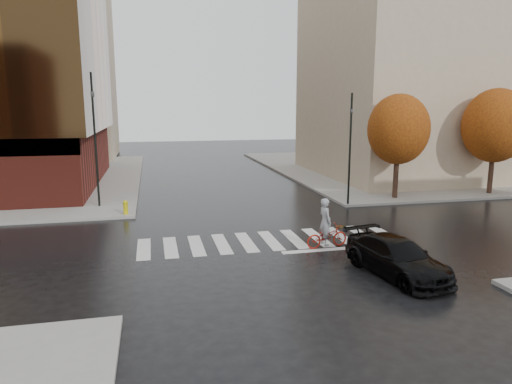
# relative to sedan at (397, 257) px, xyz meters

# --- Properties ---
(ground) EXTENTS (120.00, 120.00, 0.00)m
(ground) POSITION_rel_sedan_xyz_m (-3.27, 4.55, -0.66)
(ground) COLOR black
(ground) RESTS_ON ground
(sidewalk_ne) EXTENTS (30.00, 30.00, 0.15)m
(sidewalk_ne) POSITION_rel_sedan_xyz_m (17.73, 25.55, -0.58)
(sidewalk_ne) COLOR gray
(sidewalk_ne) RESTS_ON ground
(crosswalk) EXTENTS (12.00, 3.00, 0.01)m
(crosswalk) POSITION_rel_sedan_xyz_m (-3.27, 5.05, -0.65)
(crosswalk) COLOR silver
(crosswalk) RESTS_ON ground
(building_ne_tan) EXTENTS (16.00, 16.00, 18.00)m
(building_ne_tan) POSITION_rel_sedan_xyz_m (13.73, 21.55, 8.49)
(building_ne_tan) COLOR tan
(building_ne_tan) RESTS_ON sidewalk_ne
(building_nw_far) EXTENTS (14.00, 12.00, 20.00)m
(building_nw_far) POSITION_rel_sedan_xyz_m (-19.27, 41.55, 9.49)
(building_nw_far) COLOR tan
(building_nw_far) RESTS_ON sidewalk_nw
(tree_ne_a) EXTENTS (3.80, 3.80, 6.50)m
(tree_ne_a) POSITION_rel_sedan_xyz_m (6.73, 11.95, 3.80)
(tree_ne_a) COLOR black
(tree_ne_a) RESTS_ON sidewalk_ne
(tree_ne_b) EXTENTS (4.20, 4.20, 6.89)m
(tree_ne_b) POSITION_rel_sedan_xyz_m (13.73, 11.95, 3.96)
(tree_ne_b) COLOR black
(tree_ne_b) RESTS_ON sidewalk_ne
(sedan) EXTENTS (2.60, 4.79, 1.32)m
(sedan) POSITION_rel_sedan_xyz_m (0.00, 0.00, 0.00)
(sedan) COLOR black
(sedan) RESTS_ON ground
(cyclist) EXTENTS (1.95, 0.92, 2.13)m
(cyclist) POSITION_rel_sedan_xyz_m (-1.25, 3.55, 0.07)
(cyclist) COLOR maroon
(cyclist) RESTS_ON ground
(traffic_light_nw) EXTENTS (0.23, 0.22, 7.60)m
(traffic_light_nw) POSITION_rel_sedan_xyz_m (-11.38, 13.55, 3.85)
(traffic_light_nw) COLOR black
(traffic_light_nw) RESTS_ON sidewalk_nw
(traffic_light_ne) EXTENTS (0.16, 0.19, 6.48)m
(traffic_light_ne) POSITION_rel_sedan_xyz_m (3.03, 10.85, 3.10)
(traffic_light_ne) COLOR black
(traffic_light_ne) RESTS_ON sidewalk_ne
(fire_hydrant) EXTENTS (0.27, 0.27, 0.77)m
(fire_hydrant) POSITION_rel_sedan_xyz_m (-9.77, 11.05, -0.08)
(fire_hydrant) COLOR #C5B70B
(fire_hydrant) RESTS_ON sidewalk_nw
(manhole) EXTENTS (0.63, 0.63, 0.01)m
(manhole) POSITION_rel_sedan_xyz_m (0.73, 6.55, -0.65)
(manhole) COLOR #413417
(manhole) RESTS_ON ground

